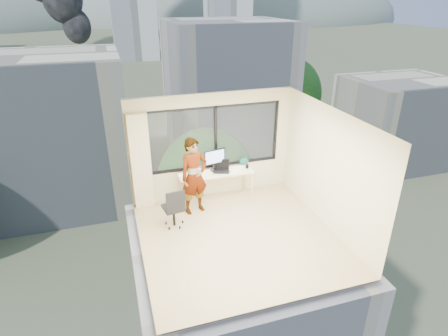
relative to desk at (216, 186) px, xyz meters
name	(u,v)px	position (x,y,z in m)	size (l,w,h in m)	color
floor	(238,236)	(0.00, -1.66, -0.38)	(4.00, 4.00, 0.01)	tan
ceiling	(240,118)	(0.00, -1.66, 2.23)	(4.00, 4.00, 0.01)	white
wall_front	(284,240)	(0.00, -3.66, 0.93)	(4.00, 0.01, 2.60)	beige
wall_left	(136,197)	(-2.00, -1.66, 0.93)	(0.01, 4.00, 2.60)	beige
wall_right	(329,169)	(2.00, -1.66, 0.93)	(0.01, 4.00, 2.60)	beige
window_wall	(214,137)	(0.05, 0.34, 1.15)	(3.30, 0.16, 1.55)	black
curtain	(141,162)	(-1.72, 0.22, 0.77)	(0.45, 0.14, 2.30)	#F0E6BB
desk	(216,186)	(0.00, 0.00, 0.00)	(1.80, 0.60, 0.75)	beige
chair	(173,207)	(-1.20, -0.83, 0.10)	(0.49, 0.49, 0.95)	black
person	(194,176)	(-0.62, -0.37, 0.53)	(0.66, 0.43, 1.81)	#2D2D33
monitor	(215,160)	(0.00, 0.10, 0.65)	(0.56, 0.12, 0.56)	black
game_console	(197,169)	(-0.40, 0.25, 0.41)	(0.28, 0.23, 0.07)	white
laptop	(221,167)	(0.13, -0.01, 0.50)	(0.38, 0.40, 0.24)	black
cellphone	(227,172)	(0.27, -0.08, 0.38)	(0.12, 0.06, 0.01)	black
pen_cup	(247,166)	(0.80, -0.01, 0.43)	(0.08, 0.08, 0.10)	black
handbag	(244,161)	(0.80, 0.21, 0.47)	(0.24, 0.12, 0.19)	#0B4338
exterior_ground	(112,60)	(0.00, 118.34, -14.38)	(400.00, 400.00, 0.04)	#515B3D
near_bldg_a	(37,134)	(-9.00, 28.34, -7.38)	(16.00, 12.00, 14.00)	beige
near_bldg_b	(227,88)	(12.00, 36.34, -6.38)	(14.00, 13.00, 16.00)	beige
near_bldg_c	(397,122)	(30.00, 26.34, -9.38)	(12.00, 10.00, 10.00)	beige
far_tower_b	(132,8)	(8.00, 118.34, 0.62)	(13.00, 13.00, 30.00)	silver
far_tower_c	(227,11)	(45.00, 138.34, -1.38)	(15.00, 15.00, 26.00)	silver
hill_b	(224,19)	(100.00, 318.34, -14.38)	(300.00, 220.00, 96.00)	slate
tree_b	(207,198)	(4.00, 16.34, -9.88)	(7.60, 7.60, 9.00)	#1E531B
tree_c	(290,102)	(22.00, 38.34, -9.38)	(8.40, 8.40, 10.00)	#1E531B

